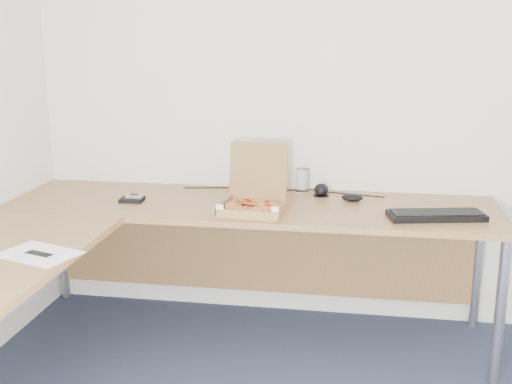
% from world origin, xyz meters
% --- Properties ---
extents(room_shell, '(3.50, 3.50, 2.50)m').
position_xyz_m(room_shell, '(0.00, 0.00, 1.25)').
color(room_shell, silver).
rests_on(room_shell, ground).
extents(desk, '(2.50, 2.20, 0.73)m').
position_xyz_m(desk, '(-0.82, 0.97, 0.70)').
color(desk, '#9C6E3E').
rests_on(desk, ground).
extents(pizza_box, '(0.30, 0.35, 0.31)m').
position_xyz_m(pizza_box, '(-0.46, 1.27, 0.77)').
color(pizza_box, '#A27744').
rests_on(pizza_box, desk).
extents(drinking_glass, '(0.07, 0.07, 0.13)m').
position_xyz_m(drinking_glass, '(-0.26, 1.68, 0.80)').
color(drinking_glass, silver).
rests_on(drinking_glass, desk).
extents(keyboard, '(0.47, 0.25, 0.03)m').
position_xyz_m(keyboard, '(0.41, 1.27, 0.74)').
color(keyboard, black).
rests_on(keyboard, desk).
extents(mouse, '(0.12, 0.08, 0.04)m').
position_xyz_m(mouse, '(0.02, 1.52, 0.75)').
color(mouse, black).
rests_on(mouse, desk).
extents(wallet, '(0.12, 0.10, 0.02)m').
position_xyz_m(wallet, '(-1.11, 1.33, 0.74)').
color(wallet, black).
rests_on(wallet, desk).
extents(phone, '(0.09, 0.05, 0.02)m').
position_xyz_m(phone, '(-1.10, 1.34, 0.76)').
color(phone, '#B2B5BA').
rests_on(phone, wallet).
extents(paper_sheet, '(0.36, 0.30, 0.00)m').
position_xyz_m(paper_sheet, '(-1.19, 0.50, 0.73)').
color(paper_sheet, white).
rests_on(paper_sheet, desk).
extents(dome_speaker, '(0.09, 0.09, 0.07)m').
position_xyz_m(dome_speaker, '(-0.15, 1.61, 0.77)').
color(dome_speaker, black).
rests_on(dome_speaker, desk).
extents(cable_bundle, '(0.53, 0.11, 0.01)m').
position_xyz_m(cable_bundle, '(-0.39, 1.68, 0.73)').
color(cable_bundle, black).
rests_on(cable_bundle, desk).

